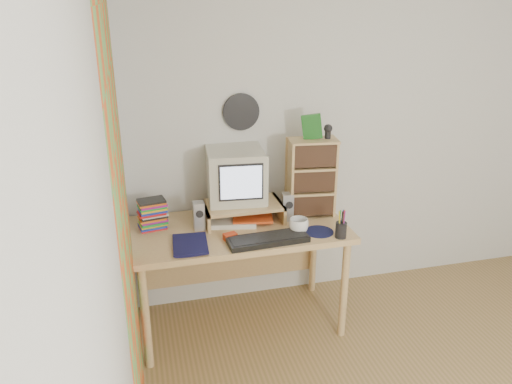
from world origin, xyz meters
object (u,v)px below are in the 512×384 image
desk (237,241)px  mug (299,226)px  crt_monitor (237,177)px  keyboard (268,239)px  cd_rack (312,178)px  diary (173,244)px  dvd_stack (152,211)px

desk → mug: 0.46m
crt_monitor → keyboard: crt_monitor is taller
mug → cd_rack: bearing=56.2°
cd_rack → diary: 1.03m
desk → dvd_stack: bearing=174.1°
cd_rack → crt_monitor: bearing=179.4°
crt_monitor → keyboard: size_ratio=0.74×
desk → mug: bearing=-34.5°
desk → cd_rack: 0.66m
cd_rack → mug: cd_rack is taller
dvd_stack → cd_rack: (1.06, -0.04, 0.15)m
dvd_stack → keyboard: bearing=-39.0°
cd_rack → diary: cd_rack is taller
diary → keyboard: bearing=-2.4°
desk → mug: size_ratio=11.31×
crt_monitor → cd_rack: bearing=-2.6°
dvd_stack → diary: (0.10, -0.30, -0.09)m
desk → diary: diary is taller
dvd_stack → mug: bearing=-28.5°
cd_rack → mug: 0.38m
keyboard → mug: mug is taller
desk → keyboard: bearing=-67.8°
diary → dvd_stack: bearing=111.7°
cd_rack → diary: bearing=-157.6°
crt_monitor → dvd_stack: 0.59m
desk → diary: 0.53m
desk → keyboard: size_ratio=2.82×
dvd_stack → diary: dvd_stack is taller
mug → diary: bearing=-179.5°
crt_monitor → keyboard: (0.11, -0.40, -0.28)m
keyboard → cd_rack: (0.40, 0.33, 0.25)m
keyboard → diary: diary is taller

